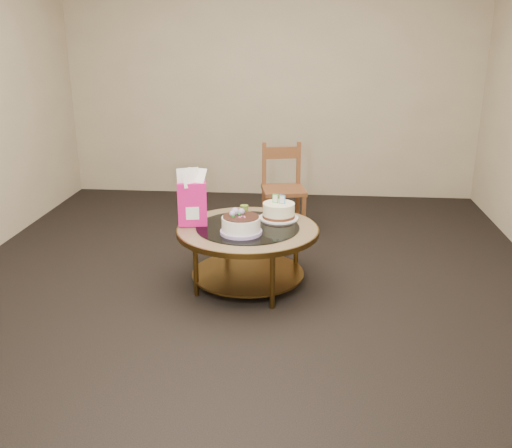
# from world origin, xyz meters

# --- Properties ---
(ground) EXTENTS (5.00, 5.00, 0.00)m
(ground) POSITION_xyz_m (0.00, 0.00, 0.00)
(ground) COLOR black
(ground) RESTS_ON ground
(room_walls) EXTENTS (4.52, 5.02, 2.61)m
(room_walls) POSITION_xyz_m (0.00, 0.00, 1.54)
(room_walls) COLOR tan
(room_walls) RESTS_ON ground
(coffee_table) EXTENTS (1.02, 1.02, 0.46)m
(coffee_table) POSITION_xyz_m (0.00, -0.00, 0.38)
(coffee_table) COLOR brown
(coffee_table) RESTS_ON ground
(decorated_cake) EXTENTS (0.29, 0.29, 0.17)m
(decorated_cake) POSITION_xyz_m (-0.03, -0.14, 0.51)
(decorated_cake) COLOR #AA91CD
(decorated_cake) RESTS_ON coffee_table
(cream_cake) EXTENTS (0.29, 0.29, 0.19)m
(cream_cake) POSITION_xyz_m (0.21, 0.21, 0.52)
(cream_cake) COLOR white
(cream_cake) RESTS_ON coffee_table
(gift_bag) EXTENTS (0.22, 0.18, 0.41)m
(gift_bag) POSITION_xyz_m (-0.40, 0.01, 0.66)
(gift_bag) COLOR #EB1694
(gift_bag) RESTS_ON coffee_table
(pillar_candle) EXTENTS (0.12, 0.12, 0.09)m
(pillar_candle) POSITION_xyz_m (-0.05, 0.27, 0.49)
(pillar_candle) COLOR #BFB44E
(pillar_candle) RESTS_ON coffee_table
(dining_chair) EXTENTS (0.44, 0.44, 0.81)m
(dining_chair) POSITION_xyz_m (0.20, 1.24, 0.41)
(dining_chair) COLOR brown
(dining_chair) RESTS_ON ground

